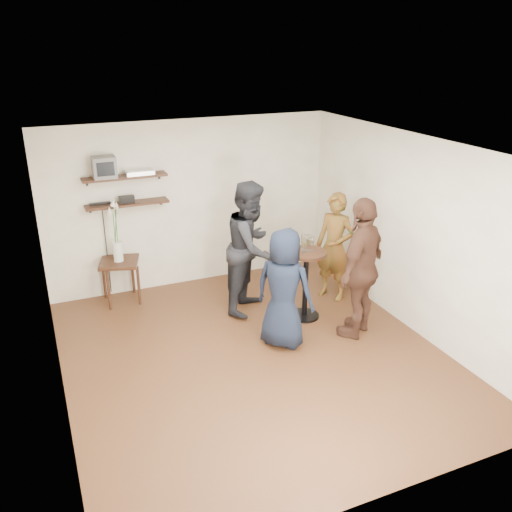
% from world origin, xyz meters
% --- Properties ---
extents(room, '(4.58, 5.08, 2.68)m').
position_xyz_m(room, '(0.00, 0.00, 1.30)').
color(room, '#482B17').
rests_on(room, ground).
extents(shelf_upper, '(1.20, 0.25, 0.04)m').
position_xyz_m(shelf_upper, '(-1.00, 2.38, 1.85)').
color(shelf_upper, black).
rests_on(shelf_upper, room).
extents(shelf_lower, '(1.20, 0.25, 0.04)m').
position_xyz_m(shelf_lower, '(-1.00, 2.38, 1.45)').
color(shelf_lower, black).
rests_on(shelf_lower, room).
extents(crt_monitor, '(0.32, 0.30, 0.30)m').
position_xyz_m(crt_monitor, '(-1.28, 2.38, 2.02)').
color(crt_monitor, '#59595B').
rests_on(crt_monitor, shelf_upper).
extents(dvd_deck, '(0.40, 0.24, 0.06)m').
position_xyz_m(dvd_deck, '(-0.79, 2.38, 1.90)').
color(dvd_deck, silver).
rests_on(dvd_deck, shelf_upper).
extents(radio, '(0.22, 0.10, 0.10)m').
position_xyz_m(radio, '(-1.00, 2.38, 1.52)').
color(radio, black).
rests_on(radio, shelf_lower).
extents(power_strip, '(0.30, 0.05, 0.03)m').
position_xyz_m(power_strip, '(-1.38, 2.42, 1.48)').
color(power_strip, black).
rests_on(power_strip, shelf_lower).
extents(side_table, '(0.67, 0.67, 0.65)m').
position_xyz_m(side_table, '(-1.23, 2.20, 0.54)').
color(side_table, black).
rests_on(side_table, room).
extents(vase_lilies, '(0.19, 0.20, 0.97)m').
position_xyz_m(vase_lilies, '(-1.23, 2.20, 0.96)').
color(vase_lilies, silver).
rests_on(vase_lilies, side_table).
extents(drinks_table, '(0.55, 0.55, 1.00)m').
position_xyz_m(drinks_table, '(1.06, 0.67, 0.64)').
color(drinks_table, black).
rests_on(drinks_table, room).
extents(wine_glass_fl, '(0.07, 0.07, 0.20)m').
position_xyz_m(wine_glass_fl, '(1.00, 0.65, 1.14)').
color(wine_glass_fl, silver).
rests_on(wine_glass_fl, drinks_table).
extents(wine_glass_fr, '(0.07, 0.07, 0.21)m').
position_xyz_m(wine_glass_fr, '(1.12, 0.65, 1.14)').
color(wine_glass_fr, silver).
rests_on(wine_glass_fr, drinks_table).
extents(wine_glass_bl, '(0.07, 0.07, 0.22)m').
position_xyz_m(wine_glass_bl, '(1.05, 0.74, 1.15)').
color(wine_glass_bl, silver).
rests_on(wine_glass_bl, drinks_table).
extents(wine_glass_br, '(0.07, 0.07, 0.22)m').
position_xyz_m(wine_glass_br, '(1.10, 0.69, 1.15)').
color(wine_glass_br, silver).
rests_on(wine_glass_br, drinks_table).
extents(person_plaid, '(0.64, 0.71, 1.63)m').
position_xyz_m(person_plaid, '(1.76, 1.08, 0.82)').
color(person_plaid, '#B02714').
rests_on(person_plaid, room).
extents(person_dark, '(1.16, 1.17, 1.91)m').
position_xyz_m(person_dark, '(0.48, 1.22, 0.95)').
color(person_dark, black).
rests_on(person_dark, room).
extents(person_navy, '(0.88, 0.90, 1.57)m').
position_xyz_m(person_navy, '(0.46, 0.13, 0.78)').
color(person_navy, black).
rests_on(person_navy, room).
extents(person_brown, '(1.18, 0.99, 1.89)m').
position_xyz_m(person_brown, '(1.51, -0.00, 0.94)').
color(person_brown, '#482A1F').
rests_on(person_brown, room).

